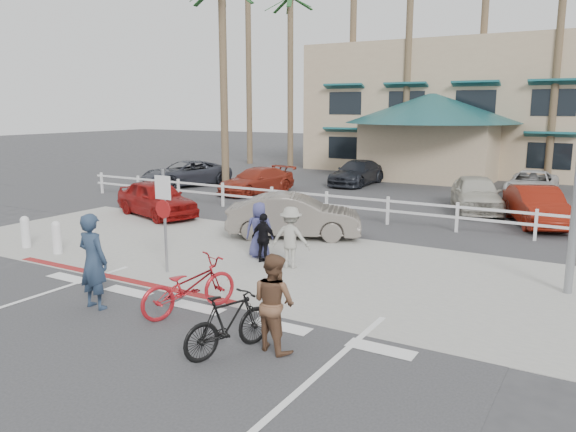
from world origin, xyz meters
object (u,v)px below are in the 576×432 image
Objects in this scene: bike_black at (229,323)px; car_white_sedan at (294,216)px; car_red_compact at (157,198)px; bike_red at (189,286)px; sign_post at (165,216)px.

car_white_sedan reaches higher than bike_black.
car_white_sedan reaches higher than car_red_compact.
bike_red is 2.13m from bike_black.
sign_post is at bearing -116.76° from car_red_compact.
bike_black is (4.14, -3.01, -0.92)m from sign_post.
car_white_sedan is (-1.49, 6.84, 0.13)m from bike_red.
car_red_compact is (-7.71, 7.23, 0.12)m from bike_red.
bike_black is at bearing -113.21° from car_red_compact.
car_red_compact is at bearing 135.17° from sign_post.
car_red_compact is (-9.52, 8.35, 0.15)m from bike_black.
bike_black is at bearing 177.55° from car_white_sedan.
car_red_compact is at bearing -24.11° from bike_red.
car_white_sedan is at bearing 80.40° from sign_post.
bike_red is at bearing 167.36° from car_white_sedan.
bike_black is (1.81, -1.12, -0.03)m from bike_red.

